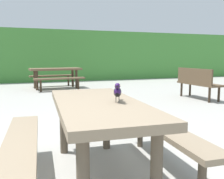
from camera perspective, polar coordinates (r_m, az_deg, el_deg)
name	(u,v)px	position (r m, az deg, el deg)	size (l,w,h in m)	color
hedge_wall	(30,56)	(12.56, -18.29, 7.32)	(28.00, 1.73, 2.39)	#428438
picnic_table_foreground	(98,120)	(2.39, -3.16, -7.02)	(1.78, 1.84, 0.74)	#84725B
bird_grackle	(117,91)	(2.26, 1.26, -0.43)	(0.14, 0.28, 0.18)	black
picnic_table_mid_left	(56,73)	(9.33, -12.74, 3.65)	(1.85, 1.81, 0.74)	brown
park_bench_side	(197,81)	(7.18, 18.82, 1.81)	(0.50, 1.42, 0.84)	brown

